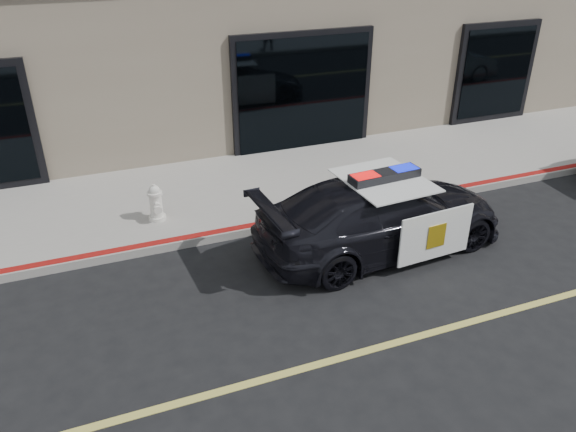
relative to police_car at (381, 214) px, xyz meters
name	(u,v)px	position (x,y,z in m)	size (l,w,h in m)	color
ground	(540,303)	(1.48, -2.29, -0.65)	(120.00, 120.00, 0.00)	black
sidewalk_n	(372,168)	(1.48, 2.96, -0.57)	(60.00, 3.50, 0.15)	gray
police_car	(381,214)	(0.00, 0.00, 0.00)	(2.38, 4.66, 1.45)	black
fire_hydrant	(156,203)	(-3.47, 2.14, -0.17)	(0.32, 0.44, 0.70)	white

